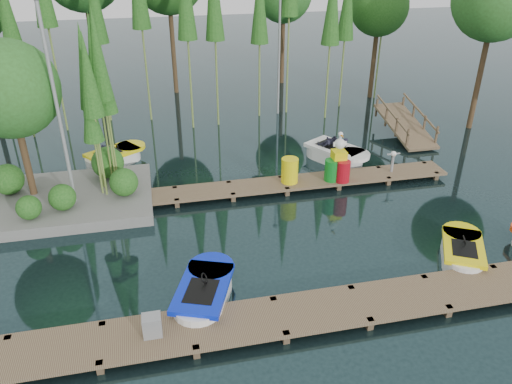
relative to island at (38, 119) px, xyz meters
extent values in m
plane|color=#1B3134|center=(6.30, -3.29, -3.18)|extent=(90.00, 90.00, 0.00)
cube|color=brown|center=(6.30, -7.79, -2.93)|extent=(18.00, 1.50, 0.10)
cube|color=brown|center=(-0.15, -7.16, -3.13)|extent=(0.16, 0.16, 0.50)
cube|color=brown|center=(2.00, -8.42, -3.13)|extent=(0.16, 0.16, 0.50)
cube|color=brown|center=(2.00, -7.16, -3.13)|extent=(0.16, 0.16, 0.50)
cube|color=brown|center=(4.15, -8.42, -3.13)|extent=(0.16, 0.16, 0.50)
cube|color=brown|center=(4.15, -7.16, -3.13)|extent=(0.16, 0.16, 0.50)
cube|color=brown|center=(6.30, -8.42, -3.13)|extent=(0.16, 0.16, 0.50)
cube|color=brown|center=(6.30, -7.16, -3.13)|extent=(0.16, 0.16, 0.50)
cube|color=brown|center=(8.45, -8.42, -3.13)|extent=(0.16, 0.16, 0.50)
cube|color=brown|center=(8.45, -7.16, -3.13)|extent=(0.16, 0.16, 0.50)
cube|color=brown|center=(10.60, -8.42, -3.13)|extent=(0.16, 0.16, 0.50)
cube|color=brown|center=(10.60, -7.16, -3.13)|extent=(0.16, 0.16, 0.50)
cube|color=brown|center=(12.75, -7.16, -3.13)|extent=(0.16, 0.16, 0.50)
cube|color=brown|center=(7.30, -0.79, -2.93)|extent=(15.00, 1.20, 0.10)
cube|color=brown|center=(0.20, -1.27, -3.13)|extent=(0.16, 0.16, 0.50)
cube|color=brown|center=(0.20, -0.31, -3.13)|extent=(0.16, 0.16, 0.50)
cube|color=brown|center=(2.23, -1.27, -3.13)|extent=(0.16, 0.16, 0.50)
cube|color=brown|center=(2.23, -0.31, -3.13)|extent=(0.16, 0.16, 0.50)
cube|color=brown|center=(4.26, -1.27, -3.13)|extent=(0.16, 0.16, 0.50)
cube|color=brown|center=(4.26, -0.31, -3.13)|extent=(0.16, 0.16, 0.50)
cube|color=brown|center=(6.28, -1.27, -3.13)|extent=(0.16, 0.16, 0.50)
cube|color=brown|center=(6.28, -0.31, -3.13)|extent=(0.16, 0.16, 0.50)
cube|color=brown|center=(8.31, -1.27, -3.13)|extent=(0.16, 0.16, 0.50)
cube|color=brown|center=(8.31, -0.31, -3.13)|extent=(0.16, 0.16, 0.50)
cube|color=brown|center=(10.34, -1.27, -3.13)|extent=(0.16, 0.16, 0.50)
cube|color=brown|center=(10.34, -0.31, -3.13)|extent=(0.16, 0.16, 0.50)
cube|color=brown|center=(12.37, -1.27, -3.13)|extent=(0.16, 0.16, 0.50)
cube|color=brown|center=(12.37, -0.31, -3.13)|extent=(0.16, 0.16, 0.50)
cube|color=brown|center=(14.40, -1.27, -3.13)|extent=(0.16, 0.16, 0.50)
cube|color=brown|center=(14.40, -0.31, -3.13)|extent=(0.16, 0.16, 0.50)
cube|color=slate|center=(0.30, -0.29, -3.00)|extent=(6.20, 4.20, 0.42)
sphere|color=#2A631F|center=(-1.50, 0.31, -2.24)|extent=(1.10, 1.10, 1.10)
sphere|color=#2A631F|center=(0.50, -1.29, -2.34)|extent=(0.90, 0.90, 0.90)
sphere|color=#2A631F|center=(1.90, 0.91, -2.19)|extent=(1.20, 1.20, 1.20)
sphere|color=#2A631F|center=(-0.50, -1.69, -2.39)|extent=(0.80, 0.80, 0.80)
sphere|color=#2A631F|center=(2.50, -0.69, -2.29)|extent=(1.00, 1.00, 1.00)
cylinder|color=#45311D|center=(-0.70, 0.11, -1.18)|extent=(0.24, 0.24, 3.60)
sphere|color=#2D6B26|center=(-0.70, 0.11, 1.02)|extent=(3.20, 3.20, 3.20)
cylinder|color=olive|center=(2.04, 0.27, -0.22)|extent=(0.07, 0.07, 5.93)
cone|color=#2A631F|center=(2.04, 0.27, 1.86)|extent=(0.70, 0.70, 2.97)
cylinder|color=olive|center=(1.73, 0.11, -0.35)|extent=(0.07, 0.07, 5.66)
cone|color=#2A631F|center=(1.73, 0.11, 1.63)|extent=(0.70, 0.70, 2.83)
cylinder|color=olive|center=(2.23, 0.30, -0.57)|extent=(0.07, 0.07, 5.22)
cone|color=#2A631F|center=(2.23, 0.30, 1.26)|extent=(0.70, 0.70, 2.61)
cylinder|color=olive|center=(1.85, -0.51, -0.42)|extent=(0.07, 0.07, 5.53)
cone|color=#2A631F|center=(1.85, -0.51, 1.52)|extent=(0.70, 0.70, 2.76)
cylinder|color=olive|center=(1.71, -0.39, -1.18)|extent=(0.07, 0.07, 4.01)
cone|color=#2A631F|center=(1.71, -0.39, 0.23)|extent=(0.70, 0.70, 2.01)
cylinder|color=olive|center=(2.17, 0.16, -0.13)|extent=(0.07, 0.07, 6.11)
cone|color=#2A631F|center=(2.17, 0.16, 2.01)|extent=(0.70, 0.70, 3.05)
cylinder|color=#45311D|center=(19.04, 3.61, -0.15)|extent=(0.26, 0.26, 6.06)
cylinder|color=#45311D|center=(16.28, 9.35, -0.67)|extent=(0.26, 0.26, 5.02)
sphere|color=#2A631F|center=(16.28, 9.35, 1.84)|extent=(3.16, 3.16, 3.16)
cylinder|color=#45311D|center=(12.04, 13.41, -0.53)|extent=(0.26, 0.26, 5.31)
cylinder|color=#45311D|center=(5.30, 12.74, 0.05)|extent=(0.26, 0.26, 6.46)
cylinder|color=#45311D|center=(0.88, 12.71, 0.24)|extent=(0.26, 0.26, 6.85)
cylinder|color=olive|center=(-1.86, 6.94, 0.55)|extent=(0.09, 0.09, 7.48)
cone|color=#2A631F|center=(-1.86, 6.94, 2.65)|extent=(0.90, 0.90, 4.11)
cylinder|color=olive|center=(-0.41, 7.53, 1.65)|extent=(0.09, 0.09, 9.66)
cylinder|color=olive|center=(1.62, 8.54, 0.66)|extent=(0.09, 0.09, 7.69)
cylinder|color=olive|center=(3.67, 8.19, 1.31)|extent=(0.09, 0.09, 8.99)
cylinder|color=olive|center=(5.66, 6.58, 1.03)|extent=(0.09, 0.09, 8.44)
cylinder|color=olive|center=(6.95, 6.71, 0.93)|extent=(0.09, 0.09, 8.22)
cylinder|color=olive|center=(9.25, 7.58, 0.52)|extent=(0.09, 0.09, 7.41)
cylinder|color=olive|center=(10.79, 7.80, 1.70)|extent=(0.09, 0.09, 9.77)
cylinder|color=olive|center=(12.54, 6.54, 0.52)|extent=(0.09, 0.09, 7.40)
cone|color=#2A631F|center=(12.54, 6.54, 2.59)|extent=(0.90, 0.90, 4.07)
cylinder|color=olive|center=(13.93, 8.13, 0.39)|extent=(0.09, 0.09, 7.14)
cone|color=#2A631F|center=(13.93, 8.13, 2.39)|extent=(0.90, 0.90, 3.93)
cylinder|color=olive|center=(16.47, 9.13, 1.12)|extent=(0.09, 0.09, 8.61)
cylinder|color=gray|center=(0.80, -0.79, 0.32)|extent=(0.12, 0.12, 7.00)
cylinder|color=gray|center=(10.30, 7.71, 0.32)|extent=(0.12, 0.12, 7.00)
cube|color=brown|center=(15.30, 3.21, -2.63)|extent=(1.50, 3.94, 0.95)
cube|color=brown|center=(14.60, 1.61, -2.59)|extent=(0.08, 0.08, 0.90)
cube|color=brown|center=(14.60, 2.71, -2.48)|extent=(0.08, 0.08, 0.90)
cube|color=brown|center=(14.60, 3.81, -2.37)|extent=(0.08, 0.08, 0.90)
cube|color=brown|center=(14.60, 4.91, -2.26)|extent=(0.08, 0.08, 0.90)
cube|color=brown|center=(14.60, 3.21, -2.03)|extent=(0.06, 3.54, 0.83)
cube|color=brown|center=(16.00, 1.61, -2.59)|extent=(0.08, 0.08, 0.90)
cube|color=brown|center=(16.00, 2.71, -2.48)|extent=(0.08, 0.08, 0.90)
cube|color=brown|center=(16.00, 3.81, -2.37)|extent=(0.08, 0.08, 0.90)
cube|color=brown|center=(16.00, 4.91, -2.26)|extent=(0.08, 0.08, 0.90)
cube|color=brown|center=(16.00, 3.21, -2.03)|extent=(0.06, 3.54, 0.83)
cube|color=white|center=(4.55, -6.62, -2.98)|extent=(1.61, 1.61, 0.57)
cylinder|color=white|center=(4.77, -6.04, -2.98)|extent=(1.60, 1.60, 0.57)
cylinder|color=white|center=(4.33, -7.21, -2.98)|extent=(1.60, 1.60, 0.57)
cube|color=#0821CF|center=(4.55, -6.62, -2.67)|extent=(1.95, 2.47, 0.14)
cylinder|color=#0821CF|center=(4.87, -5.77, -2.67)|extent=(1.64, 1.64, 0.14)
cube|color=black|center=(4.47, -6.82, -2.62)|extent=(1.08, 1.23, 0.06)
torus|color=black|center=(4.60, -6.48, -2.46)|extent=(0.25, 0.32, 0.27)
cube|color=white|center=(12.31, -6.31, -3.00)|extent=(1.52, 1.52, 0.51)
cylinder|color=white|center=(12.58, -5.82, -3.00)|extent=(1.51, 1.51, 0.51)
cylinder|color=white|center=(12.04, -6.81, -3.00)|extent=(1.51, 1.51, 0.51)
cube|color=yellow|center=(12.31, -6.31, -2.72)|extent=(1.93, 2.25, 0.13)
cylinder|color=yellow|center=(12.70, -5.60, -2.72)|extent=(1.54, 1.54, 0.13)
cube|color=black|center=(12.22, -6.48, -2.68)|extent=(1.05, 1.14, 0.06)
torus|color=black|center=(12.38, -6.19, -2.53)|extent=(0.25, 0.29, 0.25)
cube|color=white|center=(1.95, 3.01, -2.98)|extent=(1.67, 1.67, 0.55)
cylinder|color=white|center=(2.45, 3.34, -2.98)|extent=(1.66, 1.66, 0.55)
cylinder|color=white|center=(1.44, 2.67, -2.98)|extent=(1.66, 1.66, 0.55)
cube|color=yellow|center=(1.95, 3.01, -2.68)|extent=(2.42, 2.18, 0.14)
cylinder|color=yellow|center=(2.68, 3.50, -2.68)|extent=(1.70, 1.70, 0.14)
cube|color=black|center=(1.78, 2.90, -2.64)|extent=(1.24, 1.17, 0.06)
torus|color=black|center=(2.07, 3.09, -2.48)|extent=(0.31, 0.28, 0.27)
imported|color=#1E1E2D|center=(1.74, 2.87, -2.40)|extent=(0.54, 0.51, 0.98)
cube|color=white|center=(11.12, 1.35, -2.96)|extent=(1.83, 1.83, 0.61)
cylinder|color=white|center=(11.46, 0.78, -2.96)|extent=(1.82, 1.82, 0.61)
cylinder|color=white|center=(10.77, 1.92, -2.96)|extent=(1.82, 1.82, 0.61)
cube|color=white|center=(11.12, 1.35, -2.63)|extent=(2.36, 2.68, 0.16)
cylinder|color=white|center=(11.62, 0.52, -2.63)|extent=(1.86, 1.86, 0.16)
cube|color=black|center=(11.00, 1.54, -2.58)|extent=(1.27, 1.36, 0.07)
torus|color=black|center=(11.20, 1.21, -2.41)|extent=(0.30, 0.35, 0.29)
imported|color=#1E1E2D|center=(10.97, 1.59, -2.35)|extent=(0.51, 0.55, 1.00)
imported|color=#1E1E2D|center=(11.50, 1.45, -2.42)|extent=(0.39, 0.43, 0.75)
cube|color=gray|center=(3.20, -7.79, -2.61)|extent=(0.44, 0.37, 0.54)
cylinder|color=yellow|center=(8.53, -0.79, -2.41)|extent=(0.63, 0.63, 0.95)
cylinder|color=#0D761E|center=(10.12, -0.98, -2.47)|extent=(0.55, 0.55, 0.82)
cylinder|color=silver|center=(10.67, -0.71, -2.47)|extent=(0.55, 0.55, 0.82)
cylinder|color=#AC0C17|center=(10.49, -1.16, -2.47)|extent=(0.55, 0.55, 0.82)
cube|color=yellow|center=(10.40, -0.89, -1.90)|extent=(0.50, 0.50, 0.32)
sphere|color=white|center=(10.40, -0.89, -1.47)|extent=(0.40, 0.40, 0.40)
cylinder|color=white|center=(10.40, -0.89, -1.24)|extent=(0.09, 0.09, 0.27)
sphere|color=white|center=(10.40, -0.89, -1.08)|extent=(0.18, 0.18, 0.18)
cone|color=orange|center=(10.40, -1.07, -1.10)|extent=(0.09, 0.27, 0.09)
cube|color=white|center=(10.40, -0.89, -1.47)|extent=(0.50, 0.05, 0.16)
cylinder|color=gray|center=(12.70, -0.79, -2.56)|extent=(0.11, 0.11, 0.65)
sphere|color=white|center=(12.70, -0.79, -2.13)|extent=(0.22, 0.22, 0.22)
cube|color=gray|center=(12.70, -0.79, -2.13)|extent=(0.54, 0.04, 0.04)
cone|color=orange|center=(12.70, -0.92, -2.13)|extent=(0.04, 0.11, 0.04)
camera|label=1|loc=(3.69, -16.94, 5.65)|focal=35.00mm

